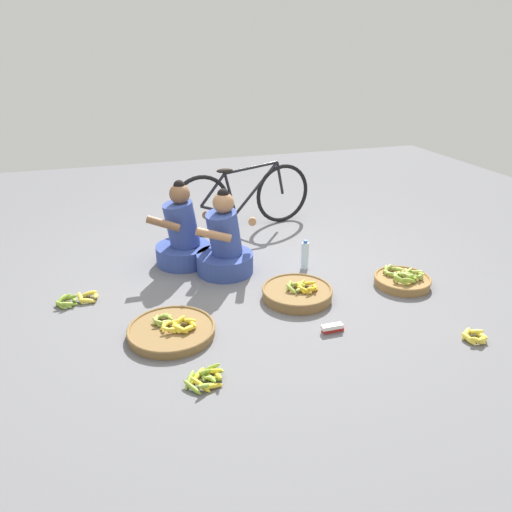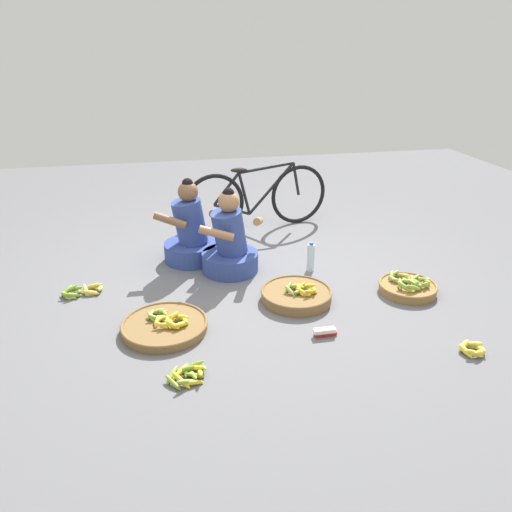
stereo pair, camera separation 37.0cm
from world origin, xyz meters
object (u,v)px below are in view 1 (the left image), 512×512
vendor_woman_behind (183,237)px  loose_bananas_front_left (76,299)px  bicycle_leaning (243,198)px  loose_bananas_back_center (206,378)px  vendor_woman_front (225,246)px  loose_bananas_back_right (475,337)px  packet_carton_stack (332,328)px  water_bottle (305,255)px  banana_basket_near_vendor (402,280)px  banana_basket_near_bicycle (297,292)px  banana_basket_back_left (172,330)px

vendor_woman_behind → loose_bananas_front_left: bearing=-151.9°
bicycle_leaning → loose_bananas_back_center: bearing=-111.0°
vendor_woman_behind → bicycle_leaning: (0.81, 0.73, 0.10)m
vendor_woman_front → loose_bananas_back_right: (1.42, -1.64, -0.22)m
vendor_woman_front → bicycle_leaning: vendor_woman_front is taller
loose_bananas_back_right → packet_carton_stack: loose_bananas_back_right is taller
loose_bananas_back_center → water_bottle: bearing=47.9°
loose_bananas_front_left → loose_bananas_back_right: size_ratio=1.75×
banana_basket_near_vendor → vendor_woman_front: bearing=152.8°
loose_bananas_front_left → banana_basket_near_bicycle: bearing=-14.9°
banana_basket_near_vendor → banana_basket_near_bicycle: 0.97m
banana_basket_near_vendor → banana_basket_back_left: bearing=-174.7°
banana_basket_back_left → water_bottle: bearing=29.4°
banana_basket_near_bicycle → loose_bananas_back_center: size_ratio=2.09×
loose_bananas_front_left → water_bottle: size_ratio=1.23×
banana_basket_near_vendor → banana_basket_near_bicycle: bearing=176.8°
loose_bananas_front_left → vendor_woman_front: bearing=8.8°
vendor_woman_behind → packet_carton_stack: (0.83, -1.54, -0.23)m
vendor_woman_behind → loose_bananas_back_right: (1.75, -1.95, -0.23)m
bicycle_leaning → packet_carton_stack: bearing=-89.3°
water_bottle → loose_bananas_front_left: bearing=-178.4°
packet_carton_stack → bicycle_leaning: bearing=90.7°
banana_basket_near_vendor → packet_carton_stack: bearing=-151.3°
banana_basket_back_left → banana_basket_near_bicycle: 1.10m
loose_bananas_back_right → water_bottle: water_bottle is taller
vendor_woman_behind → packet_carton_stack: vendor_woman_behind is taller
banana_basket_near_bicycle → packet_carton_stack: (0.06, -0.55, -0.02)m
loose_bananas_back_right → packet_carton_stack: size_ratio=1.15×
bicycle_leaning → vendor_woman_front: bearing=-114.4°
banana_basket_back_left → water_bottle: size_ratio=2.26×
bicycle_leaning → vendor_woman_behind: bearing=-137.9°
bicycle_leaning → loose_bananas_front_left: size_ratio=4.81×
vendor_woman_behind → loose_bananas_back_center: (-0.18, -1.84, -0.23)m
bicycle_leaning → loose_bananas_back_right: size_ratio=8.44×
loose_bananas_back_center → loose_bananas_back_right: loose_bananas_back_center is taller
vendor_woman_behind → banana_basket_near_vendor: bearing=-30.9°
bicycle_leaning → packet_carton_stack: 2.29m
vendor_woman_behind → packet_carton_stack: 1.77m
loose_bananas_back_center → packet_carton_stack: loose_bananas_back_center is taller
banana_basket_near_bicycle → loose_bananas_front_left: 1.81m
vendor_woman_behind → water_bottle: vendor_woman_behind is taller
banana_basket_back_left → loose_bananas_back_right: size_ratio=3.21×
bicycle_leaning → banana_basket_near_bicycle: bicycle_leaning is taller
loose_bananas_back_right → packet_carton_stack: (-0.92, 0.41, -0.00)m
vendor_woman_behind → banana_basket_back_left: 1.29m
vendor_woman_behind → banana_basket_near_bicycle: (0.78, -0.99, -0.21)m
bicycle_leaning → loose_bananas_back_right: 2.86m
vendor_woman_front → loose_bananas_back_right: bearing=-49.0°
packet_carton_stack → banana_basket_near_bicycle: bearing=95.8°
bicycle_leaning → banana_basket_near_vendor: bicycle_leaning is taller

